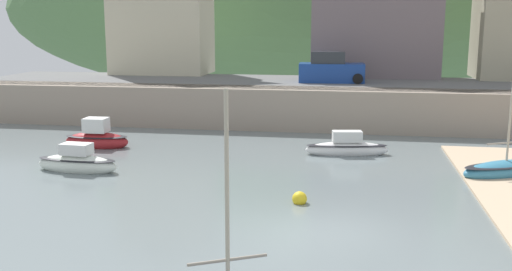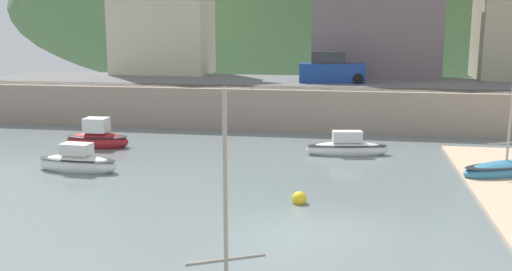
# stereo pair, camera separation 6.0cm
# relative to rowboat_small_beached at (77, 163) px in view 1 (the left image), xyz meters

# --- Properties ---
(quay_seawall) EXTENTS (48.00, 9.40, 2.40)m
(quay_seawall) POSITION_rel_rowboat_small_beached_xyz_m (10.85, 11.84, 1.01)
(quay_seawall) COLOR gray
(quay_seawall) RESTS_ON ground
(hillside_backdrop) EXTENTS (80.00, 44.00, 22.03)m
(hillside_backdrop) POSITION_rel_rowboat_small_beached_xyz_m (8.34, 49.54, 7.36)
(hillside_backdrop) COLOR #59844E
(hillside_backdrop) RESTS_ON ground
(rowboat_small_beached) EXTENTS (3.64, 1.28, 1.40)m
(rowboat_small_beached) POSITION_rel_rowboat_small_beached_xyz_m (0.00, 0.00, 0.00)
(rowboat_small_beached) COLOR white
(rowboat_small_beached) RESTS_ON ground
(sailboat_tall_mast) EXTENTS (4.14, 2.95, 6.54)m
(sailboat_tall_mast) POSITION_rel_rowboat_small_beached_xyz_m (17.64, 2.06, -0.05)
(sailboat_tall_mast) COLOR teal
(sailboat_tall_mast) RESTS_ON ground
(sailboat_far_left) EXTENTS (3.28, 1.38, 1.69)m
(sailboat_far_left) POSITION_rel_rowboat_small_beached_xyz_m (-1.25, 4.68, 0.06)
(sailboat_far_left) COLOR maroon
(sailboat_far_left) RESTS_ON ground
(fishing_boat_green) EXTENTS (4.02, 1.52, 1.32)m
(fishing_boat_green) POSITION_rel_rowboat_small_beached_xyz_m (11.19, 5.00, -0.02)
(fishing_boat_green) COLOR white
(fishing_boat_green) RESTS_ON ground
(parked_car_near_slipway) EXTENTS (4.17, 1.88, 1.95)m
(parked_car_near_slipway) POSITION_rel_rowboat_small_beached_xyz_m (9.97, 15.04, 2.85)
(parked_car_near_slipway) COLOR navy
(parked_car_near_slipway) RESTS_ON ground
(mooring_buoy) EXTENTS (0.52, 0.52, 0.52)m
(mooring_buoy) POSITION_rel_rowboat_small_beached_xyz_m (9.67, -2.88, -0.19)
(mooring_buoy) COLOR yellow
(mooring_buoy) RESTS_ON ground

